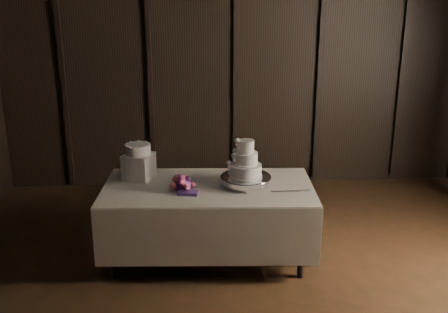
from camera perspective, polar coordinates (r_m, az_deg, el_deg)
room at (r=3.48m, az=6.14°, el=0.28°), size 6.08×7.08×3.08m
display_table at (r=5.10m, az=-1.69°, el=-6.82°), size 2.04×1.14×0.76m
cake_stand at (r=4.97m, az=2.38°, el=-2.67°), size 0.62×0.62×0.09m
wedding_cake at (r=4.89m, az=2.12°, el=-0.70°), size 0.33×0.30×0.36m
bouquet at (r=4.87m, az=-4.56°, el=-2.92°), size 0.35×0.43×0.19m
box_pedestal at (r=5.19m, az=-9.26°, el=-1.05°), size 0.34×0.34×0.25m
small_cake at (r=5.14m, az=-9.35°, el=0.79°), size 0.25×0.25×0.10m
cake_knife at (r=4.86m, az=6.72°, el=-3.79°), size 0.37×0.03×0.01m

